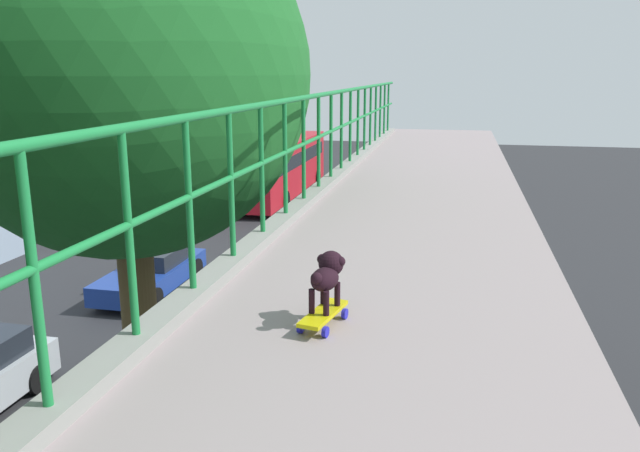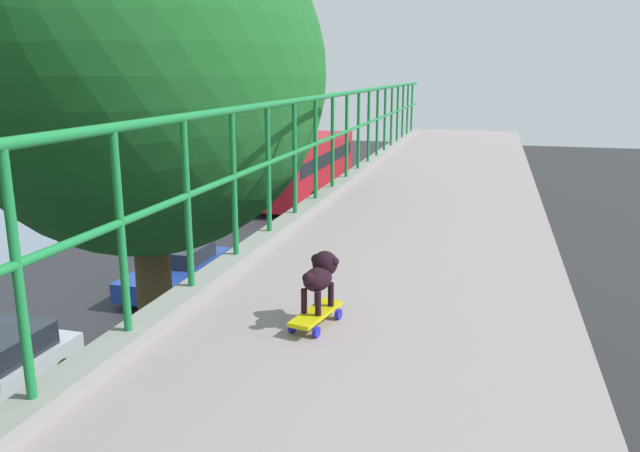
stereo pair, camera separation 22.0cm
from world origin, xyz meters
TOP-DOWN VIEW (x-y plane):
  - car_grey_fifth at (-4.14, 11.18)m, footprint 1.81×3.99m
  - car_blue_sixth at (-7.75, 15.82)m, footprint 1.93×4.52m
  - city_bus at (-8.04, 31.27)m, footprint 2.68×11.59m
  - roadside_tree_mid at (-2.77, 6.04)m, footprint 4.76×4.76m
  - toy_skateboard at (0.67, 2.04)m, footprint 0.25×0.48m
  - small_dog at (0.68, 2.11)m, footprint 0.20×0.35m

SIDE VIEW (x-z plane):
  - car_blue_sixth at x=-7.75m, z-range -0.02..1.30m
  - car_grey_fifth at x=-4.14m, z-range -0.03..1.35m
  - city_bus at x=-8.04m, z-range 0.22..3.32m
  - toy_skateboard at x=0.67m, z-range 5.30..5.38m
  - small_dog at x=0.68m, z-range 5.41..5.74m
  - roadside_tree_mid at x=-2.77m, z-range 2.14..11.15m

